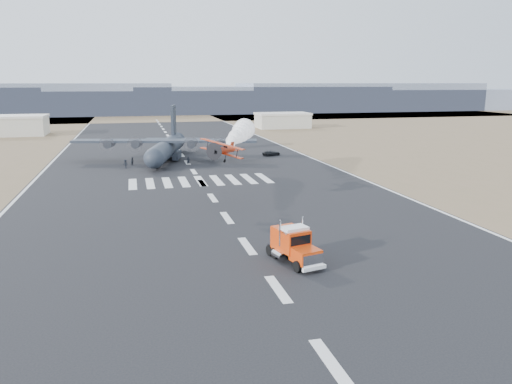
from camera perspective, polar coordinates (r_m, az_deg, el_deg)
name	(u,v)px	position (r m, az deg, el deg)	size (l,w,h in m)	color
ground	(278,289)	(44.16, 2.54, -11.02)	(500.00, 500.00, 0.00)	black
scrub_far	(154,117)	(269.65, -11.57, 8.45)	(500.00, 80.00, 0.00)	brown
runway_markings	(194,172)	(101.04, -7.13, 2.33)	(60.00, 260.00, 0.01)	silver
ridge_seg_c	(30,99)	(303.69, -24.42, 9.63)	(150.00, 50.00, 17.00)	slate
ridge_seg_d	(151,102)	(299.25, -11.89, 10.05)	(150.00, 50.00, 13.00)	slate
ridge_seg_e	(260,99)	(308.65, 0.45, 10.56)	(150.00, 50.00, 15.00)	slate
ridge_seg_f	(358,97)	(330.80, 11.62, 10.61)	(150.00, 50.00, 17.00)	slate
ridge_seg_g	(447,99)	(363.46, 21.04, 9.88)	(150.00, 50.00, 13.00)	slate
hangar_left	(8,125)	(188.74, -26.45, 6.84)	(24.50, 14.50, 6.70)	#B1AD9D
hangar_right	(283,120)	(197.95, 3.05, 8.20)	(20.50, 12.50, 5.90)	#B1AD9D
semi_truck	(294,244)	(49.96, 4.32, -6.00)	(4.25, 8.34, 3.66)	black
aerobatic_biplane	(223,150)	(72.16, -3.75, 4.82)	(6.73, 6.41, 3.25)	red
smoke_trail	(242,132)	(95.94, -1.65, 6.85)	(10.98, 27.66, 4.31)	white
transport_aircraft	(167,147)	(116.89, -10.17, 5.13)	(41.23, 33.72, 11.99)	#212932
support_vehicle	(272,153)	(122.44, 1.79, 4.47)	(2.04, 4.43, 1.23)	black
crew_a	(213,157)	(114.90, -4.95, 4.06)	(0.68, 0.56, 1.86)	black
crew_b	(177,158)	(113.96, -9.05, 3.82)	(0.79, 0.49, 1.62)	black
crew_c	(125,164)	(107.70, -14.70, 3.13)	(1.18, 0.55, 1.82)	black
crew_d	(147,159)	(114.00, -12.32, 3.74)	(1.06, 0.54, 1.82)	black
crew_e	(163,159)	(113.05, -10.55, 3.75)	(0.90, 0.55, 1.84)	black
crew_f	(148,160)	(112.10, -12.27, 3.57)	(1.56, 0.50, 1.68)	black
crew_g	(188,161)	(108.96, -7.74, 3.53)	(0.67, 0.55, 1.85)	black
crew_h	(133,161)	(111.25, -13.92, 3.43)	(0.84, 0.52, 1.74)	black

